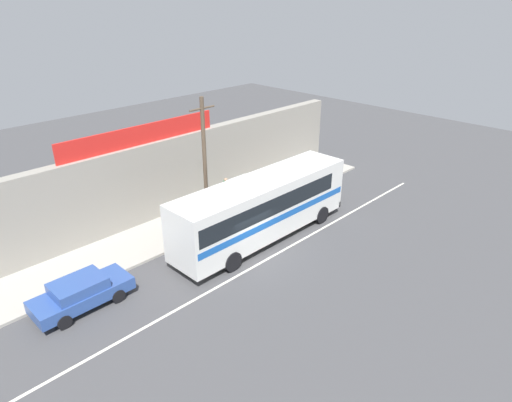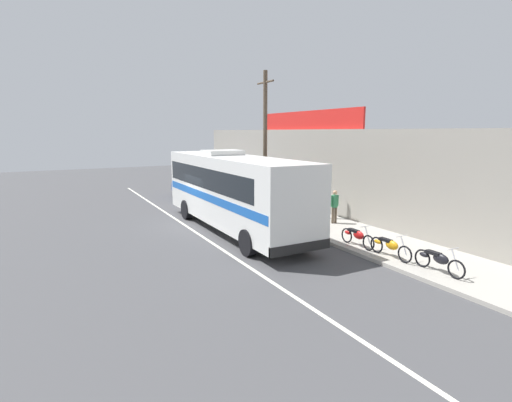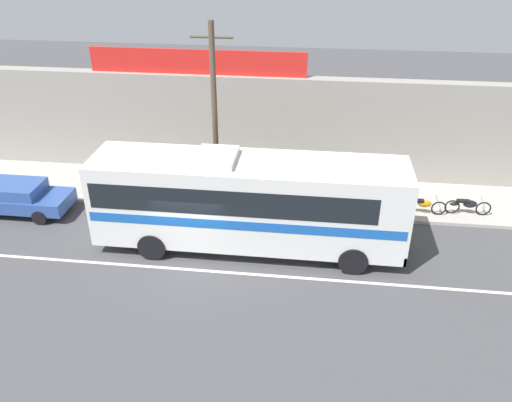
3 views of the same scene
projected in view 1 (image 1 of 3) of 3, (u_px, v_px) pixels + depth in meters
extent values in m
plane|color=#444447|center=(249.00, 257.00, 23.65)|extent=(70.00, 70.00, 0.00)
cube|color=#A8A399|center=(188.00, 224.00, 26.93)|extent=(30.00, 3.60, 0.14)
cube|color=gray|center=(164.00, 178.00, 27.32)|extent=(30.00, 0.70, 4.80)
cube|color=red|center=(141.00, 135.00, 25.31)|extent=(9.87, 0.12, 1.10)
cube|color=silver|center=(260.00, 263.00, 23.14)|extent=(30.00, 0.14, 0.01)
cube|color=silver|center=(263.00, 206.00, 24.68)|extent=(11.32, 2.55, 3.10)
cube|color=black|center=(257.00, 199.00, 24.16)|extent=(9.96, 2.57, 0.96)
cube|color=#1956B2|center=(262.00, 211.00, 24.81)|extent=(11.09, 2.56, 0.36)
cube|color=black|center=(325.00, 172.00, 28.13)|extent=(0.04, 2.29, 1.40)
cube|color=black|center=(323.00, 198.00, 28.89)|extent=(0.12, 2.55, 0.36)
cube|color=silver|center=(247.00, 184.00, 23.25)|extent=(1.40, 1.78, 0.24)
cylinder|color=black|center=(291.00, 203.00, 28.54)|extent=(1.04, 0.32, 1.04)
cylinder|color=black|center=(321.00, 215.00, 27.03)|extent=(1.04, 0.32, 1.04)
cylinder|color=black|center=(202.00, 244.00, 23.87)|extent=(1.04, 0.32, 1.04)
cylinder|color=black|center=(232.00, 261.00, 22.36)|extent=(1.04, 0.32, 1.04)
cube|color=#2D4C93|center=(82.00, 295.00, 19.75)|extent=(4.26, 1.73, 0.56)
cube|color=#2D4C93|center=(78.00, 286.00, 19.47)|extent=(2.21, 1.56, 0.48)
cube|color=black|center=(96.00, 279.00, 20.02)|extent=(0.21, 1.46, 0.34)
cylinder|color=black|center=(100.00, 281.00, 21.20)|extent=(0.62, 0.20, 0.62)
cylinder|color=black|center=(118.00, 296.00, 20.16)|extent=(0.62, 0.20, 0.62)
cylinder|color=black|center=(48.00, 304.00, 19.60)|extent=(0.62, 0.20, 0.62)
cylinder|color=black|center=(64.00, 322.00, 18.56)|extent=(0.62, 0.20, 0.62)
cylinder|color=brown|center=(205.00, 168.00, 24.49)|extent=(0.22, 0.22, 7.67)
cylinder|color=brown|center=(202.00, 108.00, 23.13)|extent=(1.60, 0.10, 0.10)
torus|color=black|center=(290.00, 187.00, 31.04)|extent=(0.62, 0.06, 0.62)
torus|color=black|center=(278.00, 192.00, 30.24)|extent=(0.62, 0.06, 0.62)
cylinder|color=silver|center=(290.00, 183.00, 30.87)|extent=(0.34, 0.04, 0.65)
cylinder|color=silver|center=(289.00, 179.00, 30.67)|extent=(0.03, 0.56, 0.03)
ellipsoid|color=red|center=(285.00, 187.00, 30.61)|extent=(0.56, 0.22, 0.34)
cube|color=black|center=(282.00, 186.00, 30.37)|extent=(0.52, 0.20, 0.10)
ellipsoid|color=red|center=(279.00, 190.00, 30.22)|extent=(0.36, 0.14, 0.16)
torus|color=black|center=(318.00, 173.00, 33.47)|extent=(0.62, 0.06, 0.62)
torus|color=black|center=(308.00, 177.00, 32.66)|extent=(0.62, 0.06, 0.62)
cylinder|color=silver|center=(318.00, 169.00, 33.29)|extent=(0.34, 0.04, 0.65)
cylinder|color=silver|center=(317.00, 165.00, 33.10)|extent=(0.03, 0.56, 0.03)
ellipsoid|color=black|center=(314.00, 172.00, 33.03)|extent=(0.56, 0.22, 0.34)
cube|color=black|center=(311.00, 172.00, 32.80)|extent=(0.52, 0.20, 0.10)
ellipsoid|color=black|center=(308.00, 175.00, 32.64)|extent=(0.36, 0.14, 0.16)
torus|color=black|center=(305.00, 180.00, 32.17)|extent=(0.62, 0.06, 0.62)
torus|color=black|center=(293.00, 185.00, 31.32)|extent=(0.62, 0.06, 0.62)
cylinder|color=silver|center=(304.00, 176.00, 31.99)|extent=(0.34, 0.04, 0.65)
cylinder|color=silver|center=(303.00, 173.00, 31.80)|extent=(0.03, 0.56, 0.03)
ellipsoid|color=orange|center=(299.00, 180.00, 31.71)|extent=(0.56, 0.22, 0.34)
cube|color=black|center=(297.00, 179.00, 31.46)|extent=(0.52, 0.20, 0.10)
ellipsoid|color=orange|center=(293.00, 183.00, 31.30)|extent=(0.36, 0.14, 0.16)
cylinder|color=brown|center=(225.00, 196.00, 29.48)|extent=(0.13, 0.13, 0.81)
cylinder|color=brown|center=(227.00, 196.00, 29.37)|extent=(0.13, 0.13, 0.81)
cylinder|color=#2D7A4C|center=(226.00, 186.00, 29.13)|extent=(0.30, 0.30, 0.61)
sphere|color=tan|center=(226.00, 180.00, 28.94)|extent=(0.22, 0.22, 0.22)
cylinder|color=#2D7A4C|center=(224.00, 185.00, 29.24)|extent=(0.08, 0.08, 0.56)
cylinder|color=#2D7A4C|center=(228.00, 186.00, 28.99)|extent=(0.08, 0.08, 0.56)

